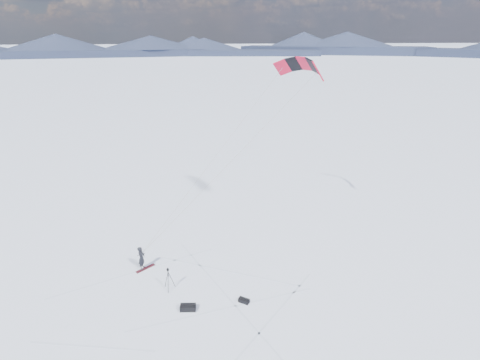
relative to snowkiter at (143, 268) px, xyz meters
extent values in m
plane|color=white|center=(1.68, -2.85, 0.00)|extent=(1800.00, 1800.00, 0.00)
cube|color=black|center=(161.68, 274.28, 2.31)|extent=(152.40, 113.97, 4.62)
cone|color=black|center=(161.68, 274.28, 4.62)|extent=(87.43, 87.43, 8.00)
cube|color=black|center=(57.24, 312.29, 2.31)|extent=(155.54, 70.36, 4.62)
cone|color=black|center=(57.24, 312.29, 4.62)|extent=(74.14, 74.14, 8.00)
cube|color=black|center=(-53.89, 312.29, 2.31)|extent=(155.54, 70.36, 4.62)
cone|color=black|center=(-53.89, 312.29, 4.62)|extent=(74.14, 74.14, 8.00)
cube|color=silver|center=(-1.62, -4.55, 0.00)|extent=(3.52, 7.29, 0.01)
cube|color=silver|center=(0.08, -2.25, 0.00)|extent=(6.45, 7.79, 0.01)
cube|color=silver|center=(1.78, 0.05, 0.00)|extent=(11.66, 3.07, 0.01)
cube|color=silver|center=(3.48, -5.65, 0.00)|extent=(1.27, 5.91, 0.01)
cube|color=silver|center=(5.18, -3.35, 0.00)|extent=(6.52, 4.83, 0.01)
imported|color=black|center=(0.00, 0.00, 0.00)|extent=(0.56, 0.71, 1.70)
cube|color=maroon|center=(0.18, -0.05, 0.02)|extent=(1.31, 0.93, 0.04)
cylinder|color=black|center=(1.89, -2.45, 0.65)|extent=(0.40, 0.13, 1.30)
cylinder|color=black|center=(1.57, -2.37, 0.65)|extent=(0.31, 0.31, 1.30)
cylinder|color=black|center=(1.66, -2.68, 0.65)|extent=(0.13, 0.40, 1.30)
cylinder|color=black|center=(1.71, -2.50, 1.11)|extent=(0.04, 0.04, 0.37)
cube|color=black|center=(1.71, -2.50, 1.35)|extent=(0.09, 0.09, 0.05)
cube|color=black|center=(1.71, -2.50, 1.45)|extent=(0.16, 0.13, 0.11)
cylinder|color=black|center=(1.71, -2.40, 1.45)|extent=(0.07, 0.11, 0.07)
cube|color=black|center=(2.69, -4.60, 0.17)|extent=(0.97, 0.60, 0.34)
cylinder|color=black|center=(2.69, -4.60, 0.36)|extent=(0.85, 0.26, 0.08)
cube|color=black|center=(5.99, -4.69, 0.12)|extent=(0.70, 0.65, 0.24)
cylinder|color=black|center=(5.99, -4.69, 0.26)|extent=(0.52, 0.45, 0.07)
cube|color=red|center=(12.84, 2.45, 12.48)|extent=(0.95, 1.28, 1.36)
cube|color=black|center=(12.84, 3.42, 12.75)|extent=(0.96, 1.31, 1.18)
cube|color=red|center=(12.61, 4.41, 12.85)|extent=(1.18, 1.30, 0.98)
cube|color=black|center=(12.17, 5.33, 12.75)|extent=(1.37, 1.20, 1.18)
cube|color=red|center=(11.57, 6.09, 12.48)|extent=(1.51, 1.03, 1.36)
cylinder|color=gray|center=(6.42, 1.22, 6.81)|extent=(12.86, 2.47, 11.36)
cylinder|color=gray|center=(5.79, 3.04, 6.81)|extent=(11.59, 6.11, 11.36)
cylinder|color=black|center=(0.00, 0.00, 1.13)|extent=(0.53, 0.21, 0.03)
camera|label=1|loc=(2.17, -20.61, 14.61)|focal=26.00mm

